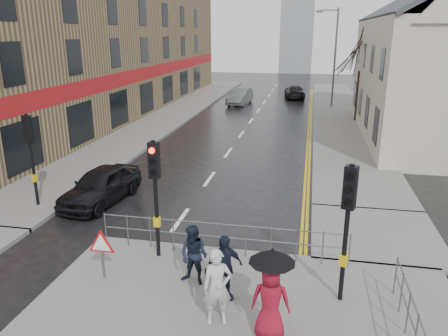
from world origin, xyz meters
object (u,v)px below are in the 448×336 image
at_px(pedestrian_d, 224,268).
at_px(pedestrian_with_umbrella, 271,290).
at_px(car_parked, 101,185).
at_px(pedestrian_a, 217,287).
at_px(car_mid, 240,96).
at_px(pedestrian_b, 194,255).

bearing_deg(pedestrian_d, pedestrian_with_umbrella, -80.08).
bearing_deg(car_parked, pedestrian_d, -35.78).
bearing_deg(pedestrian_a, pedestrian_d, 73.47).
distance_m(car_parked, car_mid, 24.50).
xyz_separation_m(pedestrian_b, car_mid, (-3.63, 29.45, -0.21)).
distance_m(pedestrian_a, pedestrian_d, 0.88).
bearing_deg(pedestrian_a, car_parked, 113.88).
height_order(pedestrian_b, pedestrian_with_umbrella, pedestrian_with_umbrella).
distance_m(pedestrian_a, pedestrian_with_umbrella, 1.23).
distance_m(pedestrian_with_umbrella, car_parked, 9.73).
height_order(car_parked, car_mid, car_mid).
relative_size(pedestrian_a, car_mid, 0.40).
distance_m(pedestrian_d, car_mid, 30.31).
relative_size(pedestrian_b, pedestrian_d, 0.95).
bearing_deg(pedestrian_a, pedestrian_b, 103.81).
bearing_deg(car_mid, pedestrian_a, -75.82).
distance_m(pedestrian_d, car_parked, 8.06).
relative_size(pedestrian_d, car_parked, 0.41).
xyz_separation_m(pedestrian_with_umbrella, car_parked, (-7.09, 6.65, -0.57)).
distance_m(pedestrian_b, car_mid, 29.67).
height_order(pedestrian_b, car_parked, pedestrian_b).
bearing_deg(pedestrian_with_umbrella, car_parked, 136.83).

